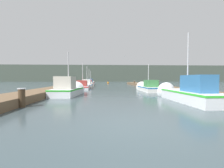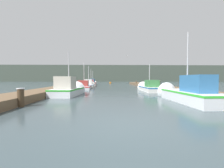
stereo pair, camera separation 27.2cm
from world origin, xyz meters
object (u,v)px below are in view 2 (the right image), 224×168
object	(u,v)px
mooring_piling_2	(21,97)
fishing_boat_3	(84,86)
fishing_boat_6	(93,83)
fishing_boat_1	(69,89)
mooring_piling_0	(136,83)
fishing_boat_0	(185,93)
fishing_boat_4	(89,85)
seagull_lead	(127,56)
fishing_boat_5	(91,84)
fishing_boat_2	(149,88)
channel_buoy	(110,83)
mooring_piling_1	(159,86)

from	to	relation	value
mooring_piling_2	fishing_boat_3	bearing A→B (deg)	85.35
fishing_boat_3	fishing_boat_6	world-z (taller)	fishing_boat_3
fishing_boat_1	mooring_piling_0	bearing A→B (deg)	67.29
fishing_boat_0	fishing_boat_4	bearing A→B (deg)	116.02
fishing_boat_4	seagull_lead	size ratio (longest dim) A/B	8.28
fishing_boat_4	fishing_boat_5	bearing A→B (deg)	91.96
fishing_boat_4	fishing_boat_2	bearing A→B (deg)	-46.07
fishing_boat_3	mooring_piling_2	xyz separation A→B (m)	(-1.10, -13.58, 0.11)
fishing_boat_6	seagull_lead	xyz separation A→B (m)	(7.05, -8.27, 5.14)
fishing_boat_6	mooring_piling_2	distance (m)	28.15
fishing_boat_0	mooring_piling_0	world-z (taller)	fishing_boat_0
fishing_boat_4	fishing_boat_1	bearing A→B (deg)	-91.64
fishing_boat_5	fishing_boat_6	size ratio (longest dim) A/B	1.03
channel_buoy	seagull_lead	size ratio (longest dim) A/B	2.02
fishing_boat_2	fishing_boat_3	distance (m)	9.02
fishing_boat_3	fishing_boat_5	distance (m)	9.58
fishing_boat_4	mooring_piling_2	xyz separation A→B (m)	(-1.27, -17.57, 0.10)
fishing_boat_3	mooring_piling_2	size ratio (longest dim) A/B	6.49
fishing_boat_2	fishing_boat_4	xyz separation A→B (m)	(-7.90, 8.03, -0.01)
fishing_boat_0	channel_buoy	distance (m)	34.88
fishing_boat_3	channel_buoy	bearing A→B (deg)	75.77
mooring_piling_2	seagull_lead	world-z (taller)	seagull_lead
fishing_boat_2	mooring_piling_1	size ratio (longest dim) A/B	4.46
fishing_boat_5	mooring_piling_2	distance (m)	23.18
fishing_boat_1	fishing_boat_6	bearing A→B (deg)	95.07
fishing_boat_6	fishing_boat_4	bearing A→B (deg)	-86.85
seagull_lead	mooring_piling_0	bearing A→B (deg)	172.90
fishing_boat_6	channel_buoy	world-z (taller)	fishing_boat_6
channel_buoy	fishing_boat_6	bearing A→B (deg)	-117.56
mooring_piling_0	seagull_lead	size ratio (longest dim) A/B	1.80
mooring_piling_1	channel_buoy	bearing A→B (deg)	100.66
seagull_lead	fishing_boat_0	bearing A→B (deg)	30.74
fishing_boat_4	seagull_lead	xyz separation A→B (m)	(6.72, 2.29, 5.18)
fishing_boat_2	mooring_piling_1	xyz separation A→B (m)	(1.15, -0.13, 0.22)
fishing_boat_4	fishing_boat_6	world-z (taller)	fishing_boat_4
fishing_boat_5	mooring_piling_1	bearing A→B (deg)	-61.70
fishing_boat_1	fishing_boat_5	xyz separation A→B (m)	(-0.02, 17.64, -0.15)
fishing_boat_2	fishing_boat_0	bearing A→B (deg)	-89.30
fishing_boat_6	seagull_lead	world-z (taller)	seagull_lead
fishing_boat_6	mooring_piling_1	xyz separation A→B (m)	(9.38, -18.73, 0.19)
fishing_boat_3	seagull_lead	size ratio (longest dim) A/B	11.34
mooring_piling_2	channel_buoy	distance (m)	36.76
fishing_boat_1	mooring_piling_1	distance (m)	10.06
fishing_boat_2	fishing_boat_3	world-z (taller)	fishing_boat_3
mooring_piling_0	mooring_piling_2	xyz separation A→B (m)	(-10.45, -23.59, -0.01)
fishing_boat_0	fishing_boat_1	size ratio (longest dim) A/B	1.21
fishing_boat_1	fishing_boat_5	world-z (taller)	fishing_boat_1
fishing_boat_6	mooring_piling_1	size ratio (longest dim) A/B	4.48
fishing_boat_1	mooring_piling_2	xyz separation A→B (m)	(-1.05, -5.52, -0.02)
fishing_boat_2	mooring_piling_1	distance (m)	1.18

